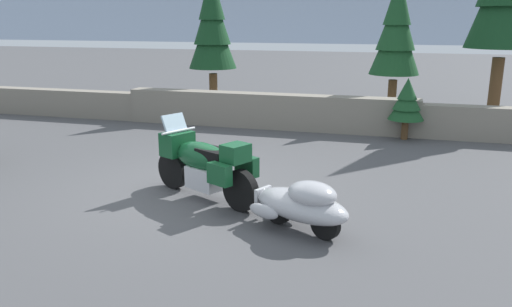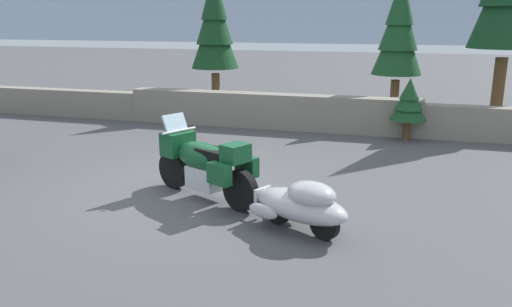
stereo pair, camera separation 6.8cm
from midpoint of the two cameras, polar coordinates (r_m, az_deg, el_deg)
ground_plane at (r=8.97m, az=-7.35°, el=-4.08°), size 80.00×80.00×0.00m
stone_guard_wall at (r=13.87m, az=2.39°, el=4.61°), size 24.00×0.53×0.94m
touring_motorcycle at (r=8.36m, az=-5.60°, el=-0.99°), size 2.13×1.34×1.33m
car_shaped_trailer at (r=7.11m, az=5.35°, el=-5.63°), size 2.13×1.31×0.76m
pine_tree_secondary at (r=15.94m, az=-4.55°, el=14.21°), size 1.46×1.46×4.37m
pine_tree_far_right at (r=15.23m, az=15.85°, el=13.18°), size 1.42×1.42×4.15m
pine_sapling_near at (r=13.00m, az=16.91°, el=5.61°), size 0.87×0.87×1.52m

